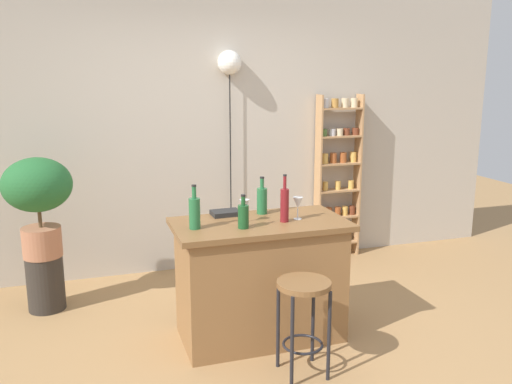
# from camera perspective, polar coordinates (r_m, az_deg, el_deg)

# --- Properties ---
(ground) EXTENTS (12.00, 12.00, 0.00)m
(ground) POSITION_cam_1_polar(r_m,az_deg,el_deg) (3.98, 1.82, -16.58)
(ground) COLOR #A37A4C
(back_wall) EXTENTS (6.40, 0.10, 2.80)m
(back_wall) POSITION_cam_1_polar(r_m,az_deg,el_deg) (5.38, -5.13, 6.73)
(back_wall) COLOR #BCB2A3
(back_wall) RESTS_ON ground
(kitchen_counter) EXTENTS (1.25, 0.66, 0.88)m
(kitchen_counter) POSITION_cam_1_polar(r_m,az_deg,el_deg) (4.05, 0.42, -9.10)
(kitchen_counter) COLOR olive
(kitchen_counter) RESTS_ON ground
(bar_stool) EXTENTS (0.35, 0.35, 0.64)m
(bar_stool) POSITION_cam_1_polar(r_m,az_deg,el_deg) (3.56, 4.98, -11.67)
(bar_stool) COLOR black
(bar_stool) RESTS_ON ground
(spice_shelf) EXTENTS (0.47, 0.15, 1.71)m
(spice_shelf) POSITION_cam_1_polar(r_m,az_deg,el_deg) (5.77, 8.56, 1.99)
(spice_shelf) COLOR tan
(spice_shelf) RESTS_ON ground
(plant_stool) EXTENTS (0.30, 0.30, 0.46)m
(plant_stool) POSITION_cam_1_polar(r_m,az_deg,el_deg) (4.88, -21.11, -8.83)
(plant_stool) COLOR #2D2823
(plant_stool) RESTS_ON ground
(potted_plant) EXTENTS (0.54, 0.49, 0.81)m
(potted_plant) POSITION_cam_1_polar(r_m,az_deg,el_deg) (4.68, -21.82, -0.25)
(potted_plant) COLOR #A86B4C
(potted_plant) RESTS_ON plant_stool
(bottle_olive_oil) EXTENTS (0.08, 0.08, 0.24)m
(bottle_olive_oil) POSITION_cam_1_polar(r_m,az_deg,el_deg) (3.73, -1.33, -2.48)
(bottle_olive_oil) COLOR #194C23
(bottle_olive_oil) RESTS_ON kitchen_counter
(bottle_wine_red) EXTENTS (0.08, 0.08, 0.28)m
(bottle_wine_red) POSITION_cam_1_polar(r_m,az_deg,el_deg) (4.10, 0.63, -0.82)
(bottle_wine_red) COLOR #236638
(bottle_wine_red) RESTS_ON kitchen_counter
(bottle_sauce_amber) EXTENTS (0.08, 0.08, 0.31)m
(bottle_sauce_amber) POSITION_cam_1_polar(r_m,az_deg,el_deg) (3.73, -6.43, -2.11)
(bottle_sauce_amber) COLOR #236638
(bottle_sauce_amber) RESTS_ON kitchen_counter
(bottle_soda_blue) EXTENTS (0.06, 0.06, 0.34)m
(bottle_soda_blue) POSITION_cam_1_polar(r_m,az_deg,el_deg) (3.88, 3.00, -1.26)
(bottle_soda_blue) COLOR maroon
(bottle_soda_blue) RESTS_ON kitchen_counter
(wine_glass_left) EXTENTS (0.07, 0.07, 0.16)m
(wine_glass_left) POSITION_cam_1_polar(r_m,az_deg,el_deg) (3.95, 4.39, -1.21)
(wine_glass_left) COLOR silver
(wine_glass_left) RESTS_ON kitchen_counter
(wine_glass_center) EXTENTS (0.07, 0.07, 0.16)m
(wine_glass_center) POSITION_cam_1_polar(r_m,az_deg,el_deg) (3.87, -1.21, -1.47)
(wine_glass_center) COLOR silver
(wine_glass_center) RESTS_ON kitchen_counter
(cookbook) EXTENTS (0.22, 0.16, 0.03)m
(cookbook) POSITION_cam_1_polar(r_m,az_deg,el_deg) (4.08, -3.19, -2.20)
(cookbook) COLOR black
(cookbook) RESTS_ON kitchen_counter
(pendant_globe_light) EXTENTS (0.23, 0.23, 2.13)m
(pendant_globe_light) POSITION_cam_1_polar(r_m,az_deg,el_deg) (5.30, -2.78, 13.10)
(pendant_globe_light) COLOR black
(pendant_globe_light) RESTS_ON ground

